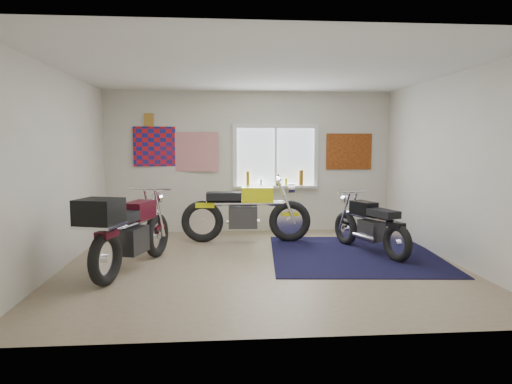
{
  "coord_description": "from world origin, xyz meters",
  "views": [
    {
      "loc": [
        -0.59,
        -6.31,
        1.69
      ],
      "look_at": [
        -0.05,
        0.4,
        0.99
      ],
      "focal_mm": 32.0,
      "sensor_mm": 36.0,
      "label": 1
    }
  ],
  "objects": [
    {
      "name": "ground",
      "position": [
        0.0,
        0.0,
        0.0
      ],
      "size": [
        5.5,
        5.5,
        0.0
      ],
      "primitive_type": "plane",
      "color": "#9E896B",
      "rests_on": "ground"
    },
    {
      "name": "room_shell",
      "position": [
        0.0,
        0.0,
        1.64
      ],
      "size": [
        5.5,
        5.5,
        5.5
      ],
      "color": "white",
      "rests_on": "ground"
    },
    {
      "name": "navy_rug",
      "position": [
        1.47,
        0.43,
        0.01
      ],
      "size": [
        2.72,
        2.81,
        0.01
      ],
      "primitive_type": "cube",
      "rotation": [
        0.0,
        0.0,
        -0.09
      ],
      "color": "black",
      "rests_on": "ground"
    },
    {
      "name": "window_assembly",
      "position": [
        0.5,
        2.47,
        1.37
      ],
      "size": [
        1.66,
        0.17,
        1.26
      ],
      "color": "white",
      "rests_on": "room_shell"
    },
    {
      "name": "oil_bottles",
      "position": [
        0.58,
        2.4,
        1.03
      ],
      "size": [
        1.11,
        0.09,
        0.3
      ],
      "color": "olive",
      "rests_on": "window_assembly"
    },
    {
      "name": "flag_display",
      "position": [
        -1.9,
        2.48,
        2.15
      ],
      "size": [
        1.6,
        0.1,
        1.17
      ],
      "color": "red",
      "rests_on": "room_shell"
    },
    {
      "name": "triumph_poster",
      "position": [
        1.95,
        2.48,
        1.55
      ],
      "size": [
        0.9,
        0.03,
        0.7
      ],
      "primitive_type": "cube",
      "color": "#A54C14",
      "rests_on": "room_shell"
    },
    {
      "name": "yellow_triumph",
      "position": [
        -0.14,
        1.5,
        0.5
      ],
      "size": [
        2.25,
        0.67,
        1.13
      ],
      "rotation": [
        0.0,
        0.0,
        -0.05
      ],
      "color": "black",
      "rests_on": "ground"
    },
    {
      "name": "black_chrome_bike",
      "position": [
        1.75,
        0.55,
        0.41
      ],
      "size": [
        0.79,
        1.75,
        0.94
      ],
      "rotation": [
        0.0,
        0.0,
        1.92
      ],
      "color": "black",
      "rests_on": "navy_rug"
    },
    {
      "name": "maroon_tourer",
      "position": [
        -1.8,
        -0.3,
        0.56
      ],
      "size": [
        0.99,
        2.09,
        1.07
      ],
      "rotation": [
        0.0,
        0.0,
        1.27
      ],
      "color": "black",
      "rests_on": "ground"
    }
  ]
}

